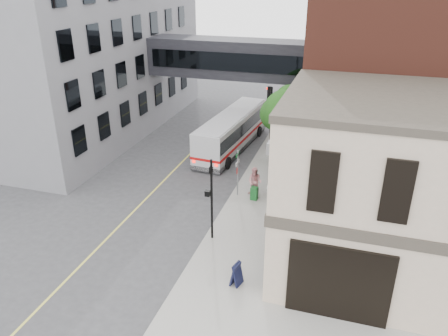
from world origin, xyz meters
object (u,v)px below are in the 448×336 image
Objects in this scene: pedestrian_c at (287,152)px; newspaper_box at (254,193)px; pedestrian_a at (271,189)px; sandwich_board at (236,274)px; bus at (232,130)px; pedestrian_b at (255,182)px.

newspaper_box is (-0.93, -6.28, -0.39)m from pedestrian_c.
pedestrian_a reaches higher than sandwich_board.
pedestrian_c is (-0.03, 6.02, 0.04)m from pedestrian_a.
pedestrian_c is (4.68, -1.74, -0.61)m from bus.
newspaper_box is (0.11, -0.56, -0.52)m from pedestrian_b.
pedestrian_b is at bearing 107.56° from newspaper_box.
bus is 6.53× the size of pedestrian_c.
pedestrian_b reaches higher than pedestrian_c.
pedestrian_a is 1.06m from newspaper_box.
pedestrian_a reaches higher than newspaper_box.
bus reaches higher than pedestrian_c.
newspaper_box is at bearing -64.93° from bus.
pedestrian_c reaches higher than sandwich_board.
pedestrian_b is 2.25× the size of newspaper_box.
bus is at bearing -173.31° from pedestrian_c.
bus is 8.90m from newspaper_box.
newspaper_box is at bearing -71.41° from pedestrian_c.
newspaper_box is at bearing -168.84° from pedestrian_a.
pedestrian_a is (4.72, -7.76, -0.65)m from bus.
pedestrian_c is (1.04, 5.72, -0.13)m from pedestrian_b.
pedestrian_b is at bearing 112.84° from sandwich_board.
pedestrian_b is (-1.08, 0.31, 0.17)m from pedestrian_a.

